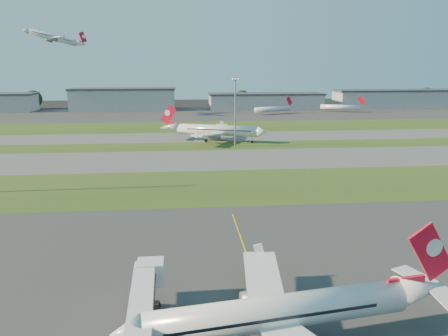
{
  "coord_description": "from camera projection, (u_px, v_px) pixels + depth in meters",
  "views": [
    {
      "loc": [
        -5.04,
        -55.18,
        30.0
      ],
      "look_at": [
        4.43,
        42.56,
        7.0
      ],
      "focal_mm": 35.0,
      "sensor_mm": 36.0,
      "label": 1
    }
  ],
  "objects": [
    {
      "name": "tree_mid_west",
      "position": [
        161.0,
        100.0,
        315.37
      ],
      "size": [
        9.9,
        9.9,
        10.8
      ],
      "color": "black",
      "rests_on": "ground"
    },
    {
      "name": "light_mast_centre",
      "position": [
        235.0,
        108.0,
        163.49
      ],
      "size": [
        3.2,
        0.7,
        25.8
      ],
      "color": "gray",
      "rests_on": "ground"
    },
    {
      "name": "apron_near",
      "position": [
        222.0,
        287.0,
        60.79
      ],
      "size": [
        300.0,
        70.0,
        0.01
      ],
      "primitive_type": "cube",
      "color": "#333335",
      "rests_on": "ground"
    },
    {
      "name": "grass_strip_a",
      "position": [
        203.0,
        187.0,
        111.18
      ],
      "size": [
        300.0,
        34.0,
        0.01
      ],
      "primitive_type": "cube",
      "color": "#2D4517",
      "rests_on": "ground"
    },
    {
      "name": "tree_east",
      "position": [
        341.0,
        98.0,
        328.94
      ],
      "size": [
        10.45,
        10.45,
        11.4
      ],
      "color": "black",
      "rests_on": "ground"
    },
    {
      "name": "mini_jet_near",
      "position": [
        273.0,
        109.0,
        277.95
      ],
      "size": [
        26.95,
        13.21,
        9.48
      ],
      "rotation": [
        0.0,
        0.0,
        0.41
      ],
      "color": "silver",
      "rests_on": "ground"
    },
    {
      "name": "apron_far",
      "position": [
        190.0,
        114.0,
        278.84
      ],
      "size": [
        400.0,
        80.0,
        0.01
      ],
      "primitive_type": "cube",
      "color": "#333335",
      "rests_on": "ground"
    },
    {
      "name": "tree_far_east",
      "position": [
        427.0,
        96.0,
        339.09
      ],
      "size": [
        12.65,
        12.65,
        13.8
      ],
      "color": "black",
      "rests_on": "ground"
    },
    {
      "name": "ground",
      "position": [
        222.0,
        287.0,
        60.79
      ],
      "size": [
        700.0,
        700.0,
        0.0
      ],
      "primitive_type": "plane",
      "color": "black",
      "rests_on": "ground"
    },
    {
      "name": "airliner_taxiing",
      "position": [
        216.0,
        130.0,
        176.81
      ],
      "size": [
        39.44,
        33.44,
        12.95
      ],
      "rotation": [
        0.0,
        0.0,
        2.77
      ],
      "color": "silver",
      "rests_on": "ground"
    },
    {
      "name": "tree_mid_east",
      "position": [
        242.0,
        98.0,
        323.69
      ],
      "size": [
        11.55,
        11.55,
        12.6
      ],
      "color": "black",
      "rests_on": "ground"
    },
    {
      "name": "grass_strip_c",
      "position": [
        192.0,
        127.0,
        220.69
      ],
      "size": [
        300.0,
        40.0,
        0.01
      ],
      "primitive_type": "cube",
      "color": "#2D4517",
      "rests_on": "ground"
    },
    {
      "name": "taxiway_b",
      "position": [
        194.0,
        137.0,
        188.71
      ],
      "size": [
        300.0,
        26.0,
        0.01
      ],
      "primitive_type": "cube",
      "color": "#515154",
      "rests_on": "ground"
    },
    {
      "name": "mini_jet_far",
      "position": [
        341.0,
        107.0,
        291.56
      ],
      "size": [
        27.32,
        12.3,
        9.48
      ],
      "rotation": [
        0.0,
        0.0,
        -0.37
      ],
      "color": "silver",
      "rests_on": "ground"
    },
    {
      "name": "taxiway_a",
      "position": [
        198.0,
        160.0,
        143.16
      ],
      "size": [
        300.0,
        32.0,
        0.01
      ],
      "primitive_type": "cube",
      "color": "#515154",
      "rests_on": "ground"
    },
    {
      "name": "jet_bridge",
      "position": [
        139.0,
        329.0,
        44.19
      ],
      "size": [
        4.2,
        26.9,
        6.2
      ],
      "color": "silver",
      "rests_on": "ground"
    },
    {
      "name": "airliner_departing",
      "position": [
        53.0,
        38.0,
        257.82
      ],
      "size": [
        30.28,
        26.05,
        10.58
      ],
      "rotation": [
        0.0,
        0.0,
        0.52
      ],
      "color": "silver"
    },
    {
      "name": "yellow_line",
      "position": [
        257.0,
        285.0,
        61.26
      ],
      "size": [
        0.25,
        60.0,
        0.02
      ],
      "primitive_type": "cube",
      "color": "gold",
      "rests_on": "ground"
    },
    {
      "name": "grass_strip_b",
      "position": [
        196.0,
        146.0,
        167.39
      ],
      "size": [
        300.0,
        18.0,
        0.01
      ],
      "primitive_type": "cube",
      "color": "#2D4517",
      "rests_on": "ground"
    },
    {
      "name": "tree_west",
      "position": [
        33.0,
        99.0,
        310.49
      ],
      "size": [
        12.1,
        12.1,
        13.2
      ],
      "color": "black",
      "rests_on": "ground"
    },
    {
      "name": "airliner_parked",
      "position": [
        282.0,
        313.0,
        47.21
      ],
      "size": [
        36.17,
        30.47,
        11.33
      ],
      "rotation": [
        0.0,
        0.0,
        0.15
      ],
      "color": "silver",
      "rests_on": "ground"
    },
    {
      "name": "hangar_east",
      "position": [
        266.0,
        101.0,
        311.8
      ],
      "size": [
        81.6,
        23.0,
        11.2
      ],
      "color": "#9B9DA3",
      "rests_on": "ground"
    },
    {
      "name": "hangar_west",
      "position": [
        123.0,
        99.0,
        301.95
      ],
      "size": [
        71.4,
        23.0,
        15.2
      ],
      "color": "#9B9DA3",
      "rests_on": "ground"
    },
    {
      "name": "hangar_far_east",
      "position": [
        400.0,
        99.0,
        320.96
      ],
      "size": [
        96.9,
        23.0,
        13.2
      ],
      "color": "#9B9DA3",
      "rests_on": "ground"
    }
  ]
}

